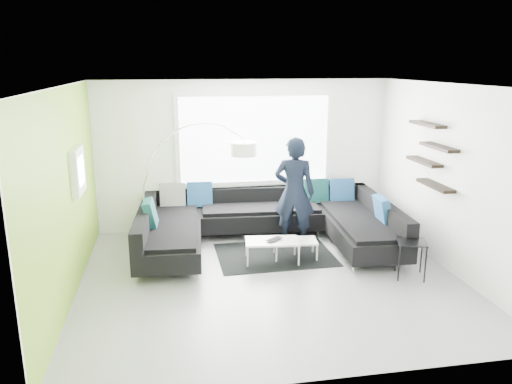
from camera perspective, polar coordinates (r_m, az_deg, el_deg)
ground at (r=7.50m, az=1.63°, el=-9.78°), size 5.50×5.50×0.00m
room_shell at (r=7.16m, az=1.70°, el=4.24°), size 5.54×5.04×2.82m
sectional_sofa at (r=8.51m, az=1.20°, el=-3.84°), size 4.39×2.88×0.91m
rug at (r=8.34m, az=2.16°, el=-7.17°), size 1.92×1.41×0.01m
coffee_table at (r=8.11m, az=3.19°, el=-6.52°), size 1.15×0.75×0.36m
arc_lamp at (r=8.71m, az=-12.76°, el=0.70°), size 2.04×0.89×2.12m
side_table at (r=7.77m, az=17.24°, el=-7.33°), size 0.52×0.52×0.56m
person at (r=8.51m, az=4.40°, el=-0.04°), size 0.99×0.91×1.90m
laptop at (r=7.92m, az=2.34°, el=-5.54°), size 0.50×0.50×0.02m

